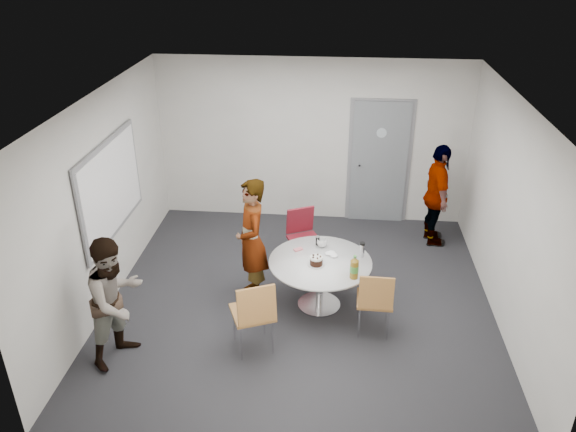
# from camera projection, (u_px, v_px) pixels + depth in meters

# --- Properties ---
(floor) EXTENTS (5.00, 5.00, 0.00)m
(floor) POSITION_uv_depth(u_px,v_px,m) (300.00, 300.00, 7.48)
(floor) COLOR black
(floor) RESTS_ON ground
(ceiling) EXTENTS (5.00, 5.00, 0.00)m
(ceiling) POSITION_uv_depth(u_px,v_px,m) (302.00, 101.00, 6.26)
(ceiling) COLOR silver
(ceiling) RESTS_ON wall_back
(wall_back) EXTENTS (5.00, 0.00, 5.00)m
(wall_back) POSITION_uv_depth(u_px,v_px,m) (312.00, 141.00, 9.09)
(wall_back) COLOR silver
(wall_back) RESTS_ON floor
(wall_left) EXTENTS (0.00, 5.00, 5.00)m
(wall_left) POSITION_uv_depth(u_px,v_px,m) (104.00, 201.00, 7.07)
(wall_left) COLOR silver
(wall_left) RESTS_ON floor
(wall_right) EXTENTS (0.00, 5.00, 5.00)m
(wall_right) POSITION_uv_depth(u_px,v_px,m) (511.00, 218.00, 6.67)
(wall_right) COLOR silver
(wall_right) RESTS_ON floor
(wall_front) EXTENTS (5.00, 0.00, 5.00)m
(wall_front) POSITION_uv_depth(u_px,v_px,m) (280.00, 342.00, 4.65)
(wall_front) COLOR silver
(wall_front) RESTS_ON floor
(door) EXTENTS (1.02, 0.17, 2.12)m
(door) POSITION_uv_depth(u_px,v_px,m) (379.00, 163.00, 9.13)
(door) COLOR slate
(door) RESTS_ON wall_back
(whiteboard) EXTENTS (0.04, 1.90, 1.25)m
(whiteboard) POSITION_uv_depth(u_px,v_px,m) (111.00, 188.00, 7.20)
(whiteboard) COLOR gray
(whiteboard) RESTS_ON wall_left
(table) EXTENTS (1.30, 1.30, 0.99)m
(table) POSITION_uv_depth(u_px,v_px,m) (322.00, 267.00, 7.11)
(table) COLOR silver
(table) RESTS_ON floor
(chair_near_left) EXTENTS (0.61, 0.63, 0.96)m
(chair_near_left) POSITION_uv_depth(u_px,v_px,m) (254.00, 311.00, 6.30)
(chair_near_left) COLOR olive
(chair_near_left) RESTS_ON floor
(chair_near_right) EXTENTS (0.43, 0.47, 0.88)m
(chair_near_right) POSITION_uv_depth(u_px,v_px,m) (375.00, 298.00, 6.60)
(chair_near_right) COLOR olive
(chair_near_right) RESTS_ON floor
(chair_far) EXTENTS (0.57, 0.59, 0.89)m
(chair_far) POSITION_uv_depth(u_px,v_px,m) (303.00, 232.00, 8.03)
(chair_far) COLOR maroon
(chair_far) RESTS_ON floor
(person_main) EXTENTS (0.59, 0.71, 1.69)m
(person_main) POSITION_uv_depth(u_px,v_px,m) (252.00, 241.00, 7.20)
(person_main) COLOR #A5C6EA
(person_main) RESTS_ON floor
(person_left) EXTENTS (0.85, 0.93, 1.54)m
(person_left) POSITION_uv_depth(u_px,v_px,m) (116.00, 300.00, 6.17)
(person_left) COLOR white
(person_left) RESTS_ON floor
(person_right) EXTENTS (0.47, 0.98, 1.62)m
(person_right) POSITION_uv_depth(u_px,v_px,m) (437.00, 196.00, 8.52)
(person_right) COLOR black
(person_right) RESTS_ON floor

